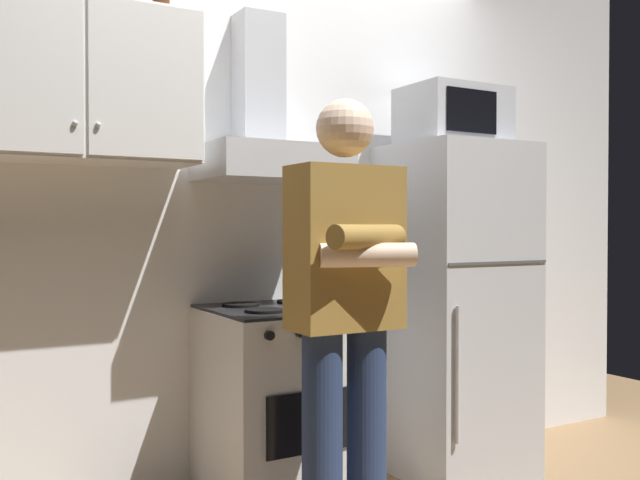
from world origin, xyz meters
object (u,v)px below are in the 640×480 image
stove_oven (281,408)px  microwave (453,117)px  person_standing (346,314)px  range_hood (268,136)px  upper_cabinet (77,82)px  refrigerator (455,309)px

stove_oven → microwave: microwave is taller
stove_oven → person_standing: bearing=-94.7°
stove_oven → microwave: bearing=1.2°
range_hood → microwave: bearing=-6.5°
stove_oven → range_hood: (0.00, 0.13, 1.16)m
upper_cabinet → stove_oven: size_ratio=1.03×
range_hood → person_standing: range_hood is taller
upper_cabinet → microwave: upper_cabinet is taller
refrigerator → microwave: (-0.00, 0.02, 0.94)m
microwave → stove_oven: bearing=-178.8°
upper_cabinet → refrigerator: 2.00m
refrigerator → person_standing: 1.17m
upper_cabinet → person_standing: 1.35m
range_hood → refrigerator: 1.25m
microwave → person_standing: size_ratio=0.29×
upper_cabinet → person_standing: bearing=-44.3°
stove_oven → person_standing: size_ratio=0.53×
microwave → refrigerator: bearing=-89.1°
stove_oven → person_standing: 0.77m
upper_cabinet → refrigerator: bearing=-4.1°
upper_cabinet → person_standing: upper_cabinet is taller
upper_cabinet → stove_oven: bearing=-8.9°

